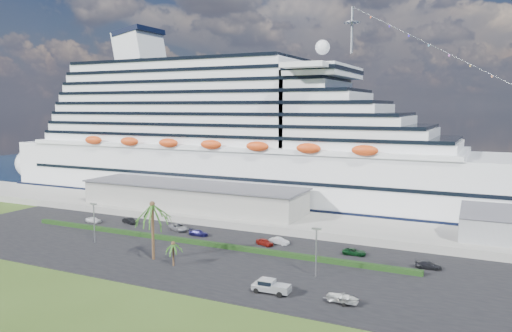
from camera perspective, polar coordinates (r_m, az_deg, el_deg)
The scene contains 21 objects.
ground at distance 86.55m, azimuth -7.88°, elevation -12.17°, with size 420.00×420.00×0.00m, color #344B19.
asphalt_lot at distance 95.41m, azimuth -4.17°, elevation -10.27°, with size 140.00×38.00×0.12m, color black.
wharf at distance 120.32m, azimuth 2.78°, elevation -6.24°, with size 240.00×20.00×1.80m, color gray.
water at distance 205.07m, azimuth 12.66°, elevation -1.21°, with size 420.00×160.00×0.02m, color black.
cruise_ship at distance 148.51m, azimuth -1.22°, elevation 2.43°, with size 191.00×38.00×54.00m.
terminal_building at distance 131.07m, azimuth -7.34°, elevation -3.37°, with size 61.00×15.00×6.30m.
hedge at distance 103.37m, azimuth -6.66°, elevation -8.66°, with size 88.00×1.10×0.90m, color black.
lamp_post_left at distance 108.23m, azimuth -18.03°, elevation -5.64°, with size 1.60×0.35×8.27m.
lamp_post_right at distance 83.33m, azimuth 6.90°, elevation -9.06°, with size 1.60×0.35×8.27m.
palm_tall at distance 92.91m, azimuth -11.76°, elevation -5.04°, with size 8.82×8.82×11.13m.
palm_short at distance 89.87m, azimuth -9.45°, elevation -9.03°, with size 3.53×3.53×4.56m.
parked_car_0 at distance 127.45m, azimuth -18.08°, elevation -5.87°, with size 1.62×4.02×1.37m, color silver.
parked_car_1 at distance 123.97m, azimuth -14.25°, elevation -6.09°, with size 1.49×4.26×1.40m, color black.
parked_car_2 at distance 114.98m, azimuth -8.81°, elevation -6.93°, with size 2.58×5.60×1.56m, color gray.
parked_car_3 at distance 109.99m, azimuth -6.57°, elevation -7.60°, with size 1.78×4.37×1.27m, color #1A1751.
parked_car_4 at distance 102.00m, azimuth 1.00°, elevation -8.69°, with size 1.60×3.97×1.35m, color maroon.
parked_car_5 at distance 102.85m, azimuth 2.66°, elevation -8.56°, with size 1.46×4.19×1.38m, color #B9BCC1.
parked_car_6 at distance 97.45m, azimuth 11.18°, elevation -9.60°, with size 2.05×4.45×1.24m, color #0D3517.
parked_car_7 at distance 92.91m, azimuth 19.10°, elevation -10.65°, with size 1.84×4.52×1.31m, color black.
pickup_truck at distance 77.08m, azimuth 1.69°, elevation -13.54°, with size 5.94×2.38×2.07m.
boat_trailer at distance 74.13m, azimuth 9.91°, elevation -14.60°, with size 5.25×3.31×1.52m.
Camera 1 is at (45.69, -67.94, 28.07)m, focal length 35.00 mm.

